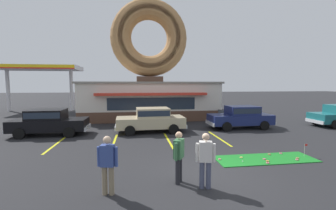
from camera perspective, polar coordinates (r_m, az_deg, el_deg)
name	(u,v)px	position (r m, az deg, el deg)	size (l,w,h in m)	color
ground_plane	(207,175)	(8.35, 9.78, -17.04)	(160.00, 160.00, 0.00)	#232326
donut_shop_building	(150,78)	(21.32, -4.72, 6.89)	(12.30, 6.75, 10.96)	brown
putting_mat	(265,159)	(10.58, 23.43, -12.44)	(4.21, 1.37, 0.03)	#197523
mini_donut_near_left	(297,158)	(11.18, 30.02, -11.60)	(0.13, 0.13, 0.04)	#A5724C
mini_donut_near_right	(267,161)	(10.24, 23.94, -12.87)	(0.13, 0.13, 0.04)	#D17F47
mini_donut_mid_left	(264,159)	(10.43, 23.26, -12.50)	(0.13, 0.13, 0.04)	#D8667F
mini_donut_mid_centre	(268,163)	(10.01, 23.99, -13.28)	(0.13, 0.13, 0.04)	#D8667F
mini_donut_mid_right	(220,159)	(9.85, 12.96, -13.26)	(0.13, 0.13, 0.04)	#D8667F
mini_donut_far_left	(269,154)	(11.18, 24.32, -11.34)	(0.13, 0.13, 0.04)	#A5724C
mini_donut_far_centre	(281,153)	(11.55, 26.74, -10.91)	(0.13, 0.13, 0.04)	#D8667F
mini_donut_far_right	(241,157)	(10.32, 18.10, -12.53)	(0.13, 0.13, 0.04)	#E5C666
mini_donut_extra	(297,160)	(10.95, 29.92, -11.94)	(0.13, 0.13, 0.04)	#D8667F
golf_ball	(243,161)	(9.84, 18.44, -13.41)	(0.04, 0.04, 0.04)	white
putting_flag_pin	(305,147)	(11.57, 31.53, -9.10)	(0.13, 0.01, 0.55)	silver
car_navy	(241,116)	(16.90, 17.98, -2.71)	(4.57, 2.01, 1.60)	navy
car_black	(49,121)	(15.77, -28.01, -3.64)	(4.56, 1.99, 1.60)	black
car_champagne	(151,119)	(14.85, -4.26, -3.55)	(4.63, 2.12, 1.60)	#BCAD89
pedestrian_blue_sweater_man	(205,158)	(7.04, 9.50, -13.11)	(0.58, 0.33, 1.71)	#474C66
pedestrian_hooded_kid	(179,155)	(7.31, 2.76, -12.50)	(0.40, 0.52, 1.67)	#232328
pedestrian_leather_jacket_man	(108,162)	(6.80, -15.09, -13.86)	(0.59, 0.31, 1.72)	#7F7056
trash_bin	(221,115)	(19.95, 13.24, -2.46)	(0.57, 0.57, 0.97)	#51565B
gas_station_canopy	(39,69)	(30.53, -29.89, 7.84)	(9.00, 4.46, 5.30)	silver
parking_stripe_far_left	(56,144)	(13.40, -26.56, -8.88)	(0.12, 3.60, 0.01)	yellow
parking_stripe_left	(114,142)	(12.79, -13.52, -9.13)	(0.12, 3.60, 0.01)	yellow
parking_stripe_mid_left	(168,140)	(12.86, 0.08, -8.89)	(0.12, 3.60, 0.01)	yellow
parking_stripe_centre	(219,138)	(13.61, 12.81, -8.23)	(0.12, 3.60, 0.01)	yellow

